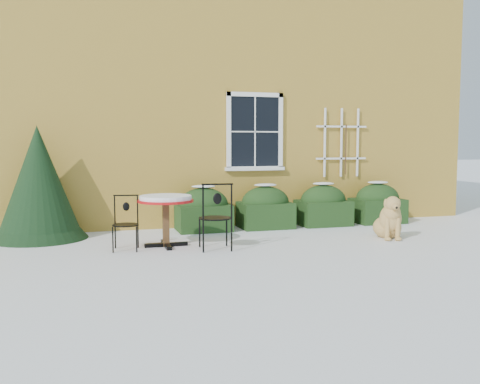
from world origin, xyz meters
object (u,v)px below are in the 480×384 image
object	(u,v)px
patio_chair_near	(216,216)
patio_chair_far	(126,223)
bistro_table	(166,204)
evergreen_shrub	(39,194)
dog	(389,221)

from	to	relation	value
patio_chair_near	patio_chair_far	distance (m)	1.47
bistro_table	patio_chair_far	distance (m)	0.73
evergreen_shrub	patio_chair_far	distance (m)	2.07
evergreen_shrub	bistro_table	xyz separation A→B (m)	(2.09, -1.37, -0.11)
patio_chair_near	patio_chair_far	xyz separation A→B (m)	(-1.41, 0.42, -0.11)
evergreen_shrub	patio_chair_near	distance (m)	3.40
bistro_table	dog	xyz separation A→B (m)	(4.02, -0.40, -0.39)
patio_chair_near	patio_chair_far	bearing A→B (deg)	-11.65
evergreen_shrub	patio_chair_near	xyz separation A→B (m)	(2.82, -1.88, -0.28)
patio_chair_far	dog	world-z (taller)	patio_chair_far
bistro_table	patio_chair_near	world-z (taller)	patio_chair_near
evergreen_shrub	dog	xyz separation A→B (m)	(6.11, -1.77, -0.50)
bistro_table	dog	world-z (taller)	bistro_table
evergreen_shrub	patio_chair_far	world-z (taller)	evergreen_shrub
dog	patio_chair_near	bearing A→B (deg)	-163.13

